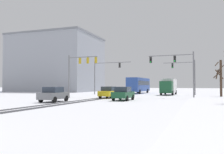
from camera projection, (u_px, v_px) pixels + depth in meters
name	position (u px, v px, depth m)	size (l,w,h in m)	color
wheel_track_left_lane	(58.00, 103.00, 24.20)	(0.74, 35.71, 0.01)	#38383D
wheel_track_right_lane	(68.00, 103.00, 23.79)	(0.92, 35.71, 0.01)	#38383D
sidewalk_kerb_right	(210.00, 109.00, 17.92)	(4.00, 35.71, 0.12)	white
traffic_signal_near_right	(177.00, 65.00, 34.28)	(6.41, 0.53, 6.50)	slate
traffic_signal_near_left	(80.00, 66.00, 37.06)	(5.08, 0.56, 6.50)	slate
traffic_signal_far_left	(105.00, 71.00, 46.45)	(7.49, 0.39, 6.50)	slate
traffic_signal_far_right	(186.00, 71.00, 45.34)	(5.88, 0.44, 6.50)	slate
car_yellow_cab_lead	(109.00, 92.00, 33.78)	(1.92, 4.14, 1.62)	yellow
car_dark_green_second	(123.00, 93.00, 28.73)	(1.85, 4.11, 1.62)	#194C2D
car_grey_third	(54.00, 94.00, 26.12)	(2.00, 4.19, 1.62)	slate
bus_oncoming	(139.00, 84.00, 53.23)	(2.88, 11.06, 3.38)	#284793
box_truck_delivery	(169.00, 86.00, 45.22)	(2.46, 7.46, 3.02)	#194C2D
bare_tree_sidewalk_far	(221.00, 76.00, 38.58)	(2.34, 2.32, 5.84)	#423023
office_building_far_left_block	(57.00, 64.00, 71.19)	(23.33, 18.70, 16.21)	#9399A3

